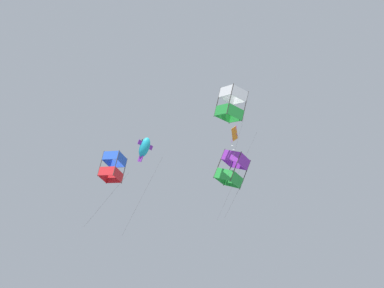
# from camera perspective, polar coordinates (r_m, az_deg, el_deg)

# --- Properties ---
(kite_diamond_near_right) EXTENTS (3.51, 2.72, 9.94)m
(kite_diamond_near_right) POSITION_cam_1_polar(r_m,az_deg,el_deg) (37.41, 5.86, 1.25)
(kite_diamond_near_right) COLOR orange
(kite_fish_mid_left) EXTENTS (2.56, 1.79, 8.34)m
(kite_fish_mid_left) POSITION_cam_1_polar(r_m,az_deg,el_deg) (31.88, -6.53, -0.47)
(kite_fish_mid_left) COLOR #1EB2C6
(kite_box_low_drifter) EXTENTS (2.63, 2.50, 5.97)m
(kite_box_low_drifter) POSITION_cam_1_polar(r_m,az_deg,el_deg) (29.43, -10.82, -3.13)
(kite_box_low_drifter) COLOR blue
(kite_box_near_left) EXTENTS (1.60, 2.11, 6.89)m
(kite_box_near_left) POSITION_cam_1_polar(r_m,az_deg,el_deg) (27.40, 5.40, 5.47)
(kite_box_near_left) COLOR white
(kite_box_upper_right) EXTENTS (2.14, 2.59, 5.20)m
(kite_box_upper_right) POSITION_cam_1_polar(r_m,az_deg,el_deg) (28.51, 5.53, -3.43)
(kite_box_upper_right) COLOR purple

